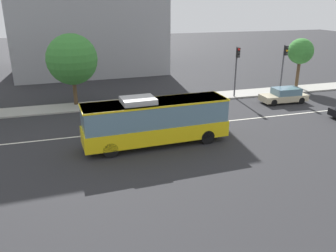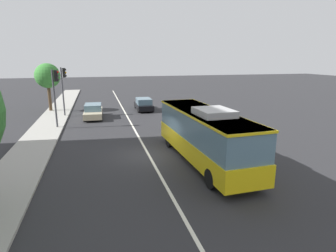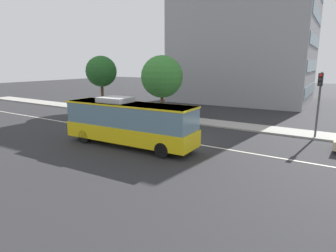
% 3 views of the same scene
% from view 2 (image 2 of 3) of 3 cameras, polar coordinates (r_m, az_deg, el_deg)
% --- Properties ---
extents(ground_plane, '(160.00, 160.00, 0.00)m').
position_cam_2_polar(ground_plane, '(18.24, -4.00, -5.93)').
color(ground_plane, '#28282B').
extents(sidewalk_kerb, '(80.00, 2.80, 0.14)m').
position_cam_2_polar(sidewalk_kerb, '(18.51, -27.79, -7.02)').
color(sidewalk_kerb, '#9E9B93').
rests_on(sidewalk_kerb, ground_plane).
extents(lane_centre_line, '(76.00, 0.16, 0.01)m').
position_cam_2_polar(lane_centre_line, '(18.23, -4.00, -5.91)').
color(lane_centre_line, silver).
rests_on(lane_centre_line, ground_plane).
extents(transit_bus, '(10.10, 2.95, 3.46)m').
position_cam_2_polar(transit_bus, '(16.61, 7.43, -1.44)').
color(transit_bus, yellow).
rests_on(transit_bus, ground_plane).
extents(sedan_black, '(4.53, 1.88, 1.46)m').
position_cam_2_polar(sedan_black, '(33.64, -5.01, 4.46)').
color(sedan_black, black).
rests_on(sedan_black, ground_plane).
extents(sedan_beige, '(4.56, 1.96, 1.46)m').
position_cam_2_polar(sedan_beige, '(30.14, -15.07, 2.95)').
color(sedan_beige, '#C6B793').
rests_on(sedan_beige, ground_plane).
extents(traffic_light_near_corner, '(0.34, 0.62, 5.20)m').
position_cam_2_polar(traffic_light_near_corner, '(26.18, -22.09, 7.13)').
color(traffic_light_near_corner, '#47474C').
rests_on(traffic_light_near_corner, ground_plane).
extents(traffic_light_mid_block, '(0.32, 0.62, 5.20)m').
position_cam_2_polar(traffic_light_mid_block, '(31.48, -20.63, 8.21)').
color(traffic_light_mid_block, '#47474C').
rests_on(traffic_light_mid_block, ground_plane).
extents(street_tree_kerbside_right, '(2.82, 2.82, 5.58)m').
position_cam_2_polar(street_tree_kerbside_right, '(35.12, -23.49, 9.37)').
color(street_tree_kerbside_right, '#4C3823').
rests_on(street_tree_kerbside_right, ground_plane).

